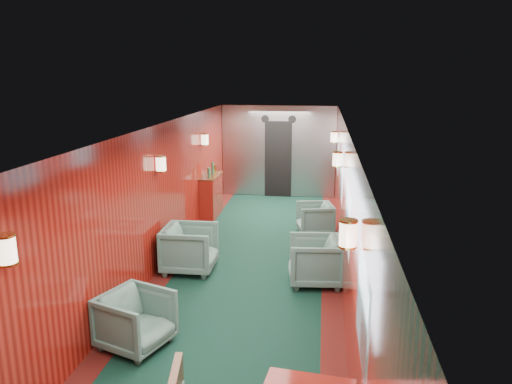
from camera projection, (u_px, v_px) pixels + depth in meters
room at (243, 183)px, 7.31m from camera, size 12.00×12.10×2.40m
bulkhead at (278, 152)px, 13.12m from camera, size 2.98×0.17×2.39m
windows_right at (344, 194)px, 7.40m from camera, size 0.02×8.60×0.80m
wall_sconces at (248, 166)px, 7.82m from camera, size 2.97×7.97×0.25m
credenza at (211, 195)px, 11.38m from camera, size 0.34×1.07×1.24m
armchair_left_near at (136, 320)px, 5.93m from camera, size 0.96×0.95×0.69m
armchair_left_far at (190, 248)px, 8.23m from camera, size 0.86×0.84×0.77m
armchair_right_near at (315, 261)px, 7.74m from camera, size 0.88×0.86×0.74m
armchair_right_far at (315, 219)px, 10.15m from camera, size 0.83×0.82×0.64m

